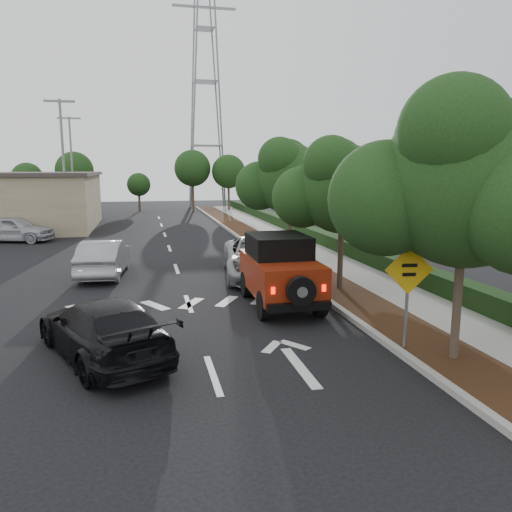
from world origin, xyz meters
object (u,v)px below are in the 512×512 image
object	(u,v)px
black_suv_oncoming	(103,329)
speed_hump_sign	(408,283)
red_jeep	(279,269)
silver_suv_ahead	(258,258)

from	to	relation	value
black_suv_oncoming	speed_hump_sign	bearing A→B (deg)	146.45
red_jeep	silver_suv_ahead	xyz separation A→B (m)	(0.25, 4.16, -0.36)
silver_suv_ahead	speed_hump_sign	xyz separation A→B (m)	(1.60, -9.15, 0.95)
red_jeep	black_suv_oncoming	xyz separation A→B (m)	(-5.35, -3.71, -0.46)
black_suv_oncoming	speed_hump_sign	world-z (taller)	speed_hump_sign
silver_suv_ahead	speed_hump_sign	size ratio (longest dim) A/B	2.32
red_jeep	silver_suv_ahead	world-z (taller)	red_jeep
black_suv_oncoming	speed_hump_sign	size ratio (longest dim) A/B	1.95
speed_hump_sign	black_suv_oncoming	bearing A→B (deg)	177.10
silver_suv_ahead	speed_hump_sign	bearing A→B (deg)	-72.58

